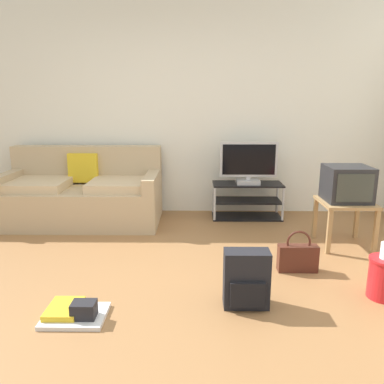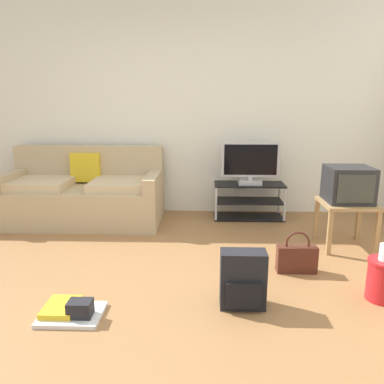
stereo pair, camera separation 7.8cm
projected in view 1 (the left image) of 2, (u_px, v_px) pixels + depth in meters
name	position (u px, v px, depth m)	size (l,w,h in m)	color
ground_plane	(144.00, 302.00, 2.82)	(9.00, 9.80, 0.02)	olive
wall_back	(166.00, 109.00, 4.88)	(9.00, 0.10, 2.70)	silver
couch	(82.00, 195.00, 4.63)	(1.87, 0.91, 0.90)	tan
tv_stand	(247.00, 200.00, 4.80)	(0.87, 0.38, 0.44)	black
flat_tv	(249.00, 163.00, 4.67)	(0.70, 0.22, 0.52)	#B2B2B7
side_table	(345.00, 208.00, 3.82)	(0.51, 0.51, 0.47)	#9E7A4C
crt_tv	(347.00, 184.00, 3.78)	(0.42, 0.40, 0.35)	#232326
backpack	(246.00, 279.00, 2.71)	(0.32, 0.24, 0.42)	black
handbag	(298.00, 257.00, 3.29)	(0.34, 0.11, 0.37)	#4C2319
floor_tray	(74.00, 312.00, 2.59)	(0.42, 0.33, 0.14)	silver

